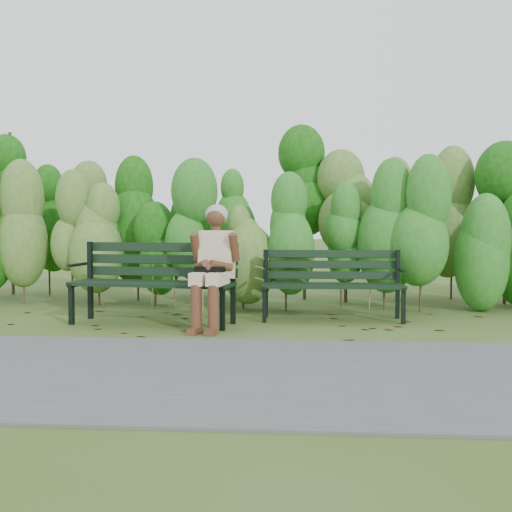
{
  "coord_description": "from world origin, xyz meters",
  "views": [
    {
      "loc": [
        0.53,
        -6.58,
        1.11
      ],
      "look_at": [
        0.0,
        0.35,
        0.75
      ],
      "focal_mm": 42.0,
      "sensor_mm": 36.0,
      "label": 1
    }
  ],
  "objects": [
    {
      "name": "ground",
      "position": [
        0.0,
        0.0,
        0.0
      ],
      "size": [
        80.0,
        80.0,
        0.0
      ],
      "primitive_type": "plane",
      "color": "#3C5017"
    },
    {
      "name": "bench_right",
      "position": [
        0.89,
        0.46,
        0.48
      ],
      "size": [
        1.64,
        0.55,
        0.82
      ],
      "color": "black",
      "rests_on": "ground"
    },
    {
      "name": "seated_woman",
      "position": [
        -0.41,
        -0.23,
        0.75
      ],
      "size": [
        0.55,
        0.81,
        1.34
      ],
      "color": "#CCB495",
      "rests_on": "ground"
    },
    {
      "name": "footpath",
      "position": [
        0.0,
        -2.2,
        0.01
      ],
      "size": [
        60.0,
        2.5,
        0.01
      ],
      "primitive_type": "cube",
      "color": "#474749",
      "rests_on": "ground"
    },
    {
      "name": "bench_left",
      "position": [
        -1.12,
        0.06,
        0.54
      ],
      "size": [
        1.9,
        0.85,
        0.92
      ],
      "color": "black",
      "rests_on": "ground"
    },
    {
      "name": "leaf_litter",
      "position": [
        0.07,
        -0.11,
        0.0
      ],
      "size": [
        5.88,
        2.26,
        0.01
      ],
      "color": "brown",
      "rests_on": "ground"
    },
    {
      "name": "hedge_band",
      "position": [
        0.0,
        1.86,
        1.26
      ],
      "size": [
        11.04,
        1.67,
        2.42
      ],
      "color": "#47381E",
      "rests_on": "ground"
    }
  ]
}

